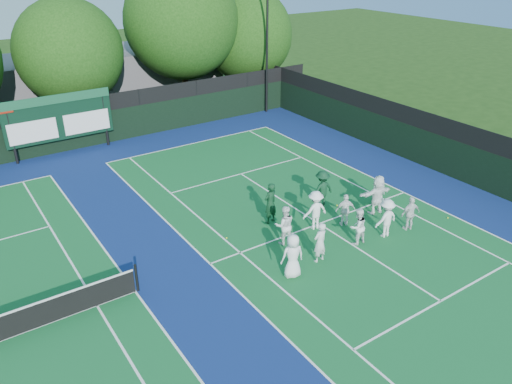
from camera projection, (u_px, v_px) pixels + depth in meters
ground at (335, 234)px, 21.16m from camera, size 120.00×120.00×0.00m
court_apron at (198, 268)px, 18.89m from camera, size 34.00×32.00×0.01m
near_court at (319, 224)px, 21.89m from camera, size 11.05×23.85×0.01m
back_fence at (77, 127)px, 29.41m from camera, size 34.00×0.08×3.00m
divider_fence_right at (453, 152)px, 25.80m from camera, size 0.08×32.00×3.00m
scoreboard at (59, 118)px, 28.23m from camera, size 6.00×0.21×3.55m
clubhouse at (98, 79)px, 37.06m from camera, size 18.00×6.00×4.00m
light_pole_right at (267, 22)px, 33.75m from camera, size 1.20×0.30×10.12m
tree_c at (72, 55)px, 31.16m from camera, size 6.63×6.63×8.31m
tree_d at (183, 24)px, 34.52m from camera, size 7.90×7.90×10.22m
tree_e at (248, 37)px, 37.81m from camera, size 6.90×6.90×8.33m
tennis_ball_0 at (293, 259)px, 19.42m from camera, size 0.07×0.07×0.07m
tennis_ball_1 at (373, 212)px, 22.76m from camera, size 0.07×0.07×0.07m
tennis_ball_2 at (448, 218)px, 22.32m from camera, size 0.07×0.07×0.07m
tennis_ball_3 at (227, 238)px, 20.79m from camera, size 0.07×0.07×0.07m
tennis_ball_5 at (337, 205)px, 23.39m from camera, size 0.07×0.07×0.07m
player_front_0 at (293, 256)px, 18.08m from camera, size 0.97×0.75×1.76m
player_front_1 at (320, 242)px, 18.99m from camera, size 0.65×0.46×1.67m
player_front_2 at (358, 226)px, 20.15m from camera, size 0.80×0.64×1.57m
player_front_3 at (386, 218)px, 20.63m from camera, size 1.10×0.64×1.70m
player_front_4 at (410, 213)px, 21.15m from camera, size 0.96×0.54×1.54m
player_back_0 at (284, 225)px, 20.12m from camera, size 1.01×0.92×1.70m
player_back_1 at (315, 210)px, 21.20m from camera, size 1.20×0.77×1.75m
player_back_2 at (345, 210)px, 21.48m from camera, size 0.95×0.69×1.49m
player_back_3 at (377, 195)px, 22.42m from camera, size 1.74×0.74×1.81m
player_back_4 at (379, 191)px, 23.17m from camera, size 0.84×0.70×1.48m
coach_left at (270, 203)px, 21.61m from camera, size 0.77×0.59×1.90m
coach_right at (322, 189)px, 22.95m from camera, size 1.21×0.75×1.81m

